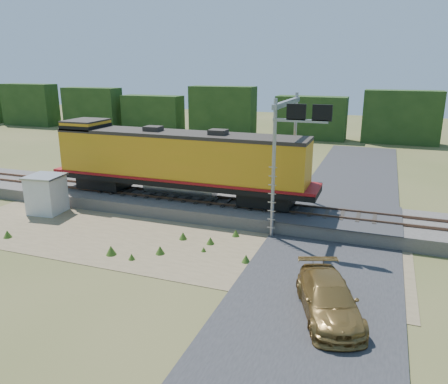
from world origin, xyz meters
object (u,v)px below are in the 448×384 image
at_px(signal_gantry, 290,131).
at_px(car, 329,299).
at_px(locomotive, 176,161).
at_px(shed, 46,194).

relative_size(signal_gantry, car, 1.56).
bearing_deg(locomotive, shed, -153.34).
height_order(signal_gantry, car, signal_gantry).
bearing_deg(car, locomotive, 119.29).
bearing_deg(car, shed, 142.42).
distance_m(shed, car, 19.77).
distance_m(locomotive, signal_gantry, 8.06).
bearing_deg(shed, locomotive, 20.22).
xyz_separation_m(signal_gantry, car, (3.63, -9.21, -4.98)).
relative_size(locomotive, car, 3.73).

